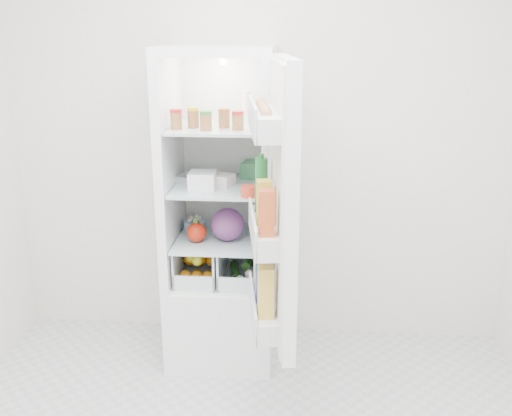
# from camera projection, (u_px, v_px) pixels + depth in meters

# --- Properties ---
(room_walls) EXTENTS (3.02, 3.02, 2.61)m
(room_walls) POSITION_uv_depth(u_px,v_px,m) (227.00, 124.00, 1.85)
(room_walls) COLOR silver
(room_walls) RESTS_ON ground
(refrigerator) EXTENTS (0.60, 0.60, 1.80)m
(refrigerator) POSITION_uv_depth(u_px,v_px,m) (222.00, 246.00, 3.33)
(refrigerator) COLOR white
(refrigerator) RESTS_ON ground
(shelf_low) EXTENTS (0.49, 0.53, 0.01)m
(shelf_low) POSITION_uv_depth(u_px,v_px,m) (221.00, 238.00, 3.25)
(shelf_low) COLOR silver
(shelf_low) RESTS_ON refrigerator
(shelf_mid) EXTENTS (0.49, 0.53, 0.02)m
(shelf_mid) POSITION_uv_depth(u_px,v_px,m) (220.00, 186.00, 3.16)
(shelf_mid) COLOR silver
(shelf_mid) RESTS_ON refrigerator
(shelf_top) EXTENTS (0.49, 0.53, 0.02)m
(shelf_top) POSITION_uv_depth(u_px,v_px,m) (219.00, 127.00, 3.06)
(shelf_top) COLOR silver
(shelf_top) RESTS_ON refrigerator
(crisper_left) EXTENTS (0.23, 0.46, 0.22)m
(crisper_left) POSITION_uv_depth(u_px,v_px,m) (200.00, 259.00, 3.30)
(crisper_left) COLOR silver
(crisper_left) RESTS_ON refrigerator
(crisper_right) EXTENTS (0.23, 0.46, 0.22)m
(crisper_right) POSITION_uv_depth(u_px,v_px,m) (242.00, 260.00, 3.28)
(crisper_right) COLOR silver
(crisper_right) RESTS_ON refrigerator
(condiment_jars) EXTENTS (0.38, 0.16, 0.08)m
(condiment_jars) POSITION_uv_depth(u_px,v_px,m) (207.00, 121.00, 2.93)
(condiment_jars) COLOR #B21919
(condiment_jars) RESTS_ON shelf_top
(squeeze_bottle) EXTENTS (0.05, 0.05, 0.17)m
(squeeze_bottle) POSITION_uv_depth(u_px,v_px,m) (247.00, 106.00, 3.15)
(squeeze_bottle) COLOR white
(squeeze_bottle) RESTS_ON shelf_top
(tub_white) EXTENTS (0.14, 0.14, 0.09)m
(tub_white) POSITION_uv_depth(u_px,v_px,m) (202.00, 180.00, 3.07)
(tub_white) COLOR white
(tub_white) RESTS_ON shelf_mid
(tub_cream) EXTENTS (0.14, 0.14, 0.06)m
(tub_cream) POSITION_uv_depth(u_px,v_px,m) (223.00, 180.00, 3.12)
(tub_cream) COLOR silver
(tub_cream) RESTS_ON shelf_mid
(tin_red) EXTENTS (0.11, 0.11, 0.06)m
(tin_red) POSITION_uv_depth(u_px,v_px,m) (249.00, 191.00, 2.92)
(tin_red) COLOR red
(tin_red) RESTS_ON shelf_mid
(foil_tray) EXTENTS (0.19, 0.17, 0.04)m
(foil_tray) POSITION_uv_depth(u_px,v_px,m) (192.00, 179.00, 3.19)
(foil_tray) COLOR silver
(foil_tray) RESTS_ON shelf_mid
(tub_green) EXTENTS (0.14, 0.18, 0.09)m
(tub_green) POSITION_uv_depth(u_px,v_px,m) (253.00, 169.00, 3.31)
(tub_green) COLOR #469A5E
(tub_green) RESTS_ON shelf_mid
(red_cabbage) EXTENTS (0.19, 0.19, 0.19)m
(red_cabbage) POSITION_uv_depth(u_px,v_px,m) (228.00, 224.00, 3.18)
(red_cabbage) COLOR #4F1B46
(red_cabbage) RESTS_ON shelf_low
(bell_pepper) EXTENTS (0.11, 0.11, 0.11)m
(bell_pepper) POSITION_uv_depth(u_px,v_px,m) (197.00, 232.00, 3.16)
(bell_pepper) COLOR red
(bell_pepper) RESTS_ON shelf_low
(mushroom_bowl) EXTENTS (0.14, 0.14, 0.06)m
(mushroom_bowl) POSITION_uv_depth(u_px,v_px,m) (195.00, 226.00, 3.34)
(mushroom_bowl) COLOR #99C3E5
(mushroom_bowl) RESTS_ON shelf_low
(citrus_pile) EXTENTS (0.20, 0.31, 0.16)m
(citrus_pile) POSITION_uv_depth(u_px,v_px,m) (199.00, 265.00, 3.27)
(citrus_pile) COLOR orange
(citrus_pile) RESTS_ON refrigerator
(veg_pile) EXTENTS (0.16, 0.30, 0.10)m
(veg_pile) POSITION_uv_depth(u_px,v_px,m) (243.00, 268.00, 3.29)
(veg_pile) COLOR #1F4918
(veg_pile) RESTS_ON refrigerator
(fridge_door) EXTENTS (0.25, 0.60, 1.30)m
(fridge_door) POSITION_uv_depth(u_px,v_px,m) (277.00, 212.00, 2.58)
(fridge_door) COLOR white
(fridge_door) RESTS_ON refrigerator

